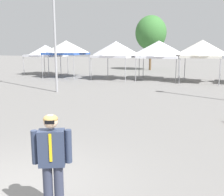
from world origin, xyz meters
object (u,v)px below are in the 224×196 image
object	(u,v)px
canopy_tent_right_of_center	(46,51)
canopy_tent_behind_right	(202,49)
canopy_tent_far_right	(116,49)
canopy_tent_far_left	(66,48)
canopy_tent_center	(159,49)
person_foreground	(52,159)
tree_behind_tents_left	(151,33)

from	to	relation	value
canopy_tent_right_of_center	canopy_tent_behind_right	size ratio (longest dim) A/B	1.06
canopy_tent_far_right	canopy_tent_behind_right	xyz separation A→B (m)	(7.23, 0.45, 0.05)
canopy_tent_far_left	canopy_tent_behind_right	world-z (taller)	canopy_tent_far_left
canopy_tent_far_left	canopy_tent_far_right	distance (m)	4.92
canopy_tent_right_of_center	canopy_tent_center	bearing A→B (deg)	-0.72
canopy_tent_behind_right	person_foreground	world-z (taller)	canopy_tent_behind_right
canopy_tent_far_right	person_foreground	world-z (taller)	canopy_tent_far_right
canopy_tent_far_right	tree_behind_tents_left	xyz separation A→B (m)	(0.49, 10.77, 1.92)
canopy_tent_right_of_center	person_foreground	xyz separation A→B (m)	(14.44, -20.17, -1.42)
person_foreground	tree_behind_tents_left	distance (m)	30.49
person_foreground	tree_behind_tents_left	world-z (taller)	tree_behind_tents_left
canopy_tent_right_of_center	canopy_tent_far_left	bearing A→B (deg)	-23.46
canopy_tent_far_right	canopy_tent_center	xyz separation A→B (m)	(3.61, 1.03, 0.00)
canopy_tent_far_left	canopy_tent_behind_right	size ratio (longest dim) A/B	1.03
canopy_tent_right_of_center	tree_behind_tents_left	distance (m)	13.16
person_foreground	tree_behind_tents_left	size ratio (longest dim) A/B	0.27
canopy_tent_right_of_center	canopy_tent_far_right	distance (m)	8.37
canopy_tent_far_left	canopy_tent_far_right	bearing A→B (deg)	3.28
canopy_tent_center	tree_behind_tents_left	world-z (taller)	tree_behind_tents_left
canopy_tent_far_right	tree_behind_tents_left	distance (m)	10.95
canopy_tent_far_left	person_foreground	world-z (taller)	canopy_tent_far_left
canopy_tent_center	canopy_tent_far_left	bearing A→B (deg)	-171.26
canopy_tent_center	person_foreground	bearing A→B (deg)	-82.74
canopy_tent_center	person_foreground	world-z (taller)	canopy_tent_center
canopy_tent_far_left	person_foreground	xyz separation A→B (m)	(11.08, -18.71, -1.76)
canopy_tent_center	tree_behind_tents_left	xyz separation A→B (m)	(-3.12, 9.74, 1.92)
person_foreground	tree_behind_tents_left	bearing A→B (deg)	100.79
canopy_tent_far_right	canopy_tent_behind_right	bearing A→B (deg)	3.59
canopy_tent_far_left	tree_behind_tents_left	world-z (taller)	tree_behind_tents_left
canopy_tent_right_of_center	person_foreground	world-z (taller)	canopy_tent_right_of_center
canopy_tent_right_of_center	canopy_tent_far_left	distance (m)	3.68
canopy_tent_right_of_center	canopy_tent_behind_right	bearing A→B (deg)	-2.68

